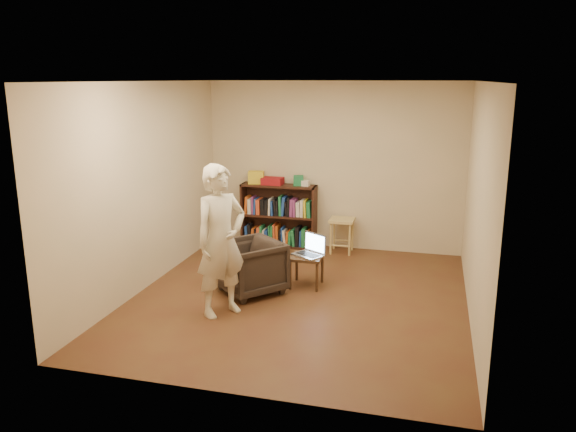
% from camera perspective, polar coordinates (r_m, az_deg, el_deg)
% --- Properties ---
extents(floor, '(4.50, 4.50, 0.00)m').
position_cam_1_polar(floor, '(6.99, 1.14, -8.31)').
color(floor, '#4E2519').
rests_on(floor, ground).
extents(ceiling, '(4.50, 4.50, 0.00)m').
position_cam_1_polar(ceiling, '(6.47, 1.26, 13.52)').
color(ceiling, white).
rests_on(ceiling, wall_back).
extents(wall_back, '(4.00, 0.00, 4.00)m').
position_cam_1_polar(wall_back, '(8.78, 4.62, 5.05)').
color(wall_back, '#BCAE8E').
rests_on(wall_back, floor).
extents(wall_left, '(0.00, 4.50, 4.50)m').
position_cam_1_polar(wall_left, '(7.33, -14.22, 2.91)').
color(wall_left, '#BCAE8E').
rests_on(wall_left, floor).
extents(wall_right, '(0.00, 4.50, 4.50)m').
position_cam_1_polar(wall_right, '(6.46, 18.73, 1.16)').
color(wall_right, '#BCAE8E').
rests_on(wall_right, floor).
extents(bookshelf, '(1.20, 0.30, 1.00)m').
position_cam_1_polar(bookshelf, '(8.99, -0.93, -0.30)').
color(bookshelf, black).
rests_on(bookshelf, floor).
extents(box_yellow, '(0.27, 0.22, 0.20)m').
position_cam_1_polar(box_yellow, '(8.96, -3.26, 3.94)').
color(box_yellow, gold).
rests_on(box_yellow, bookshelf).
extents(red_cloth, '(0.33, 0.25, 0.11)m').
position_cam_1_polar(red_cloth, '(8.88, -1.58, 3.58)').
color(red_cloth, maroon).
rests_on(red_cloth, bookshelf).
extents(box_green, '(0.18, 0.18, 0.15)m').
position_cam_1_polar(box_green, '(8.79, 1.07, 3.62)').
color(box_green, '#1E7040').
rests_on(box_green, bookshelf).
extents(box_white, '(0.12, 0.12, 0.09)m').
position_cam_1_polar(box_white, '(8.75, 1.82, 3.36)').
color(box_white, silver).
rests_on(box_white, bookshelf).
extents(stool, '(0.37, 0.37, 0.53)m').
position_cam_1_polar(stool, '(8.67, 5.50, -0.96)').
color(stool, tan).
rests_on(stool, floor).
extents(armchair, '(1.03, 1.03, 0.67)m').
position_cam_1_polar(armchair, '(7.06, -3.90, -5.19)').
color(armchair, '#2F251F').
rests_on(armchair, floor).
extents(side_table, '(0.40, 0.40, 0.41)m').
position_cam_1_polar(side_table, '(7.27, 1.90, -4.57)').
color(side_table, '#321D10').
rests_on(side_table, floor).
extents(laptop, '(0.46, 0.43, 0.28)m').
position_cam_1_polar(laptop, '(7.26, 2.31, -3.51)').
color(laptop, '#B6B6BB').
rests_on(laptop, side_table).
extents(person, '(0.71, 0.75, 1.73)m').
position_cam_1_polar(person, '(6.32, -6.83, -2.53)').
color(person, beige).
rests_on(person, floor).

